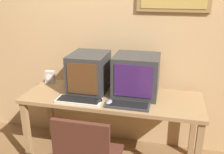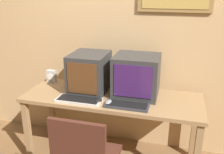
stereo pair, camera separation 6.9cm
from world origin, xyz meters
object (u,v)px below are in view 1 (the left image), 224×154
monitor_left (89,73)px  mouse_far_corner (99,101)px  monitor_right (136,75)px  keyboard_side (127,105)px  desk_clock (50,77)px  mouse_near_keyboard (109,102)px  keyboard_main (79,100)px

monitor_left → mouse_far_corner: (0.17, -0.24, -0.18)m
monitor_right → mouse_far_corner: bearing=-138.6°
monitor_left → mouse_far_corner: size_ratio=4.05×
keyboard_side → desk_clock: desk_clock is taller
mouse_near_keyboard → desk_clock: bearing=153.7°
keyboard_main → desk_clock: desk_clock is taller
keyboard_side → mouse_far_corner: size_ratio=3.82×
monitor_left → desk_clock: bearing=165.8°
desk_clock → monitor_right: bearing=-5.8°
keyboard_side → mouse_near_keyboard: 0.17m
mouse_near_keyboard → mouse_far_corner: (-0.10, 0.01, 0.00)m
desk_clock → monitor_left: bearing=-14.2°
mouse_near_keyboard → mouse_far_corner: same height
mouse_near_keyboard → keyboard_side: bearing=-1.2°
monitor_left → keyboard_side: 0.55m
monitor_left → mouse_far_corner: 0.35m
keyboard_main → desk_clock: size_ratio=3.11×
keyboard_main → monitor_right: bearing=31.1°
keyboard_side → monitor_right: bearing=83.6°
monitor_left → mouse_near_keyboard: size_ratio=4.01×
monitor_left → keyboard_main: 0.33m
keyboard_side → mouse_near_keyboard: (-0.17, 0.00, 0.01)m
mouse_far_corner → mouse_near_keyboard: bearing=-7.7°
monitor_right → mouse_near_keyboard: (-0.21, -0.29, -0.18)m
keyboard_side → mouse_far_corner: bearing=176.4°
mouse_near_keyboard → desk_clock: 0.87m
keyboard_main → mouse_far_corner: mouse_far_corner is taller
keyboard_main → desk_clock: bearing=141.0°
keyboard_side → desk_clock: 1.03m
monitor_right → keyboard_main: (-0.49, -0.30, -0.19)m
keyboard_main → mouse_far_corner: bearing=8.2°
monitor_right → mouse_far_corner: (-0.31, -0.27, -0.18)m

